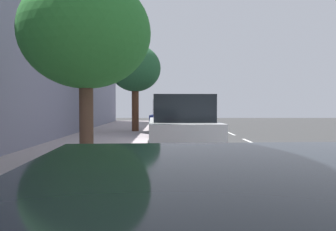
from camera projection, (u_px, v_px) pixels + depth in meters
ground at (184, 144)px, 14.85m from camera, size 60.62×60.62×0.00m
sidewalk at (100, 142)px, 14.82m from camera, size 4.18×37.89×0.15m
curb_edge at (149, 142)px, 14.84m from camera, size 0.16×37.89×0.15m
lane_stripe_centre at (248, 141)px, 15.92m from camera, size 0.14×35.80×0.01m
lane_stripe_bike_edge at (183, 144)px, 14.85m from camera, size 0.12×37.89×0.01m
building_facade at (46, 64)px, 14.70m from camera, size 0.50×37.89×6.95m
parked_sedan_green_nearest at (169, 116)px, 28.60m from camera, size 1.92×4.44×1.52m
parked_suv_dark_blue_second at (171, 118)px, 17.90m from camera, size 2.16×4.79×1.99m
parked_suv_white_mid at (181, 127)px, 10.43m from camera, size 2.11×4.77×1.99m
bicycle_at_curb at (162, 125)px, 22.08m from camera, size 1.60×0.80×0.76m
cyclist_with_backpack at (159, 114)px, 22.50m from camera, size 0.49×0.60×1.77m
street_tree_near_cyclist at (135, 69)px, 20.17m from camera, size 3.05×3.05×5.15m
street_tree_mid_block at (86, 34)px, 7.66m from camera, size 2.96×2.96×4.45m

